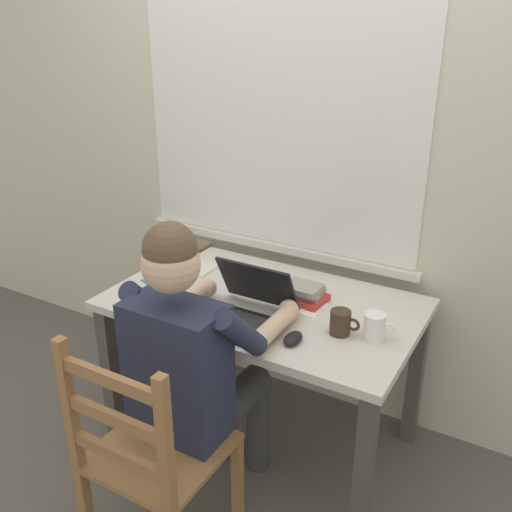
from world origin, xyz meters
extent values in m
plane|color=#56514C|center=(0.00, 0.00, 0.00)|extent=(8.00, 8.00, 0.00)
cube|color=beige|center=(0.00, 0.46, 1.30)|extent=(6.00, 0.04, 2.60)
cube|color=white|center=(-0.18, 0.44, 1.36)|extent=(1.39, 0.01, 1.12)
cube|color=beige|center=(-0.18, 0.43, 0.78)|extent=(1.45, 0.06, 0.04)
cube|color=beige|center=(0.00, 0.00, 0.70)|extent=(1.28, 0.77, 0.03)
cube|color=#4C4742|center=(-0.59, -0.33, 0.34)|extent=(0.06, 0.06, 0.69)
cube|color=#4C4742|center=(0.59, -0.33, 0.34)|extent=(0.06, 0.06, 0.69)
cube|color=#4C4742|center=(-0.59, 0.33, 0.34)|extent=(0.06, 0.06, 0.69)
cube|color=#4C4742|center=(0.59, 0.33, 0.34)|extent=(0.06, 0.06, 0.69)
cube|color=#232842|center=(-0.02, -0.56, 0.71)|extent=(0.34, 0.20, 0.50)
sphere|color=#DBB293|center=(-0.02, -0.56, 1.10)|extent=(0.19, 0.19, 0.19)
sphere|color=brown|center=(-0.02, -0.56, 1.15)|extent=(0.17, 0.17, 0.17)
cube|color=brown|center=(-0.02, -0.48, 1.13)|extent=(0.13, 0.10, 0.01)
cylinder|color=#38383D|center=(-0.11, -0.36, 0.46)|extent=(0.13, 0.40, 0.13)
cylinder|color=#38383D|center=(0.07, -0.36, 0.46)|extent=(0.13, 0.40, 0.13)
cylinder|color=#38383D|center=(-0.11, -0.16, 0.23)|extent=(0.10, 0.10, 0.46)
cylinder|color=#38383D|center=(0.07, -0.16, 0.23)|extent=(0.10, 0.10, 0.46)
cylinder|color=#232842|center=(-0.22, -0.47, 0.86)|extent=(0.10, 0.25, 0.25)
cylinder|color=#DBB293|center=(-0.22, -0.24, 0.77)|extent=(0.07, 0.28, 0.07)
sphere|color=#DBB293|center=(-0.21, -0.10, 0.77)|extent=(0.08, 0.08, 0.08)
cylinder|color=#232842|center=(0.18, -0.47, 0.86)|extent=(0.10, 0.25, 0.25)
cylinder|color=#DBB293|center=(0.18, -0.24, 0.77)|extent=(0.07, 0.28, 0.07)
sphere|color=#DBB293|center=(0.17, -0.10, 0.77)|extent=(0.08, 0.08, 0.08)
cube|color=olive|center=(-0.02, -0.68, 0.45)|extent=(0.42, 0.42, 0.02)
cube|color=olive|center=(0.17, -0.49, 0.22)|extent=(0.04, 0.04, 0.44)
cube|color=olive|center=(-0.21, -0.49, 0.22)|extent=(0.04, 0.04, 0.44)
cube|color=olive|center=(0.17, -0.87, 0.70)|extent=(0.04, 0.04, 0.48)
cube|color=olive|center=(-0.21, -0.87, 0.70)|extent=(0.04, 0.04, 0.48)
cube|color=olive|center=(-0.02, -0.87, 0.58)|extent=(0.36, 0.02, 0.04)
cube|color=olive|center=(-0.02, -0.87, 0.72)|extent=(0.36, 0.02, 0.04)
cube|color=olive|center=(-0.02, -0.87, 0.86)|extent=(0.36, 0.02, 0.04)
cube|color=black|center=(0.02, -0.24, 0.73)|extent=(0.33, 0.23, 0.02)
cube|color=#2B2B2D|center=(0.02, -0.24, 0.74)|extent=(0.29, 0.17, 0.00)
cube|color=black|center=(0.02, -0.08, 0.84)|extent=(0.33, 0.11, 0.20)
cube|color=#99A8B2|center=(0.02, -0.08, 0.84)|extent=(0.29, 0.09, 0.17)
ellipsoid|color=black|center=(0.25, -0.23, 0.74)|extent=(0.06, 0.10, 0.03)
cylinder|color=white|center=(0.50, -0.06, 0.77)|extent=(0.08, 0.08, 0.10)
torus|color=white|center=(0.55, -0.06, 0.78)|extent=(0.05, 0.01, 0.05)
cylinder|color=#38281E|center=(0.38, -0.09, 0.77)|extent=(0.08, 0.08, 0.09)
torus|color=#38281E|center=(0.43, -0.09, 0.77)|extent=(0.05, 0.01, 0.05)
cube|color=#38844C|center=(-0.11, 0.12, 0.73)|extent=(0.20, 0.14, 0.03)
cube|color=#2D5B9E|center=(-0.11, 0.11, 0.76)|extent=(0.20, 0.15, 0.03)
cube|color=#BC332D|center=(0.16, 0.08, 0.73)|extent=(0.17, 0.15, 0.03)
cube|color=gray|center=(0.15, 0.09, 0.76)|extent=(0.16, 0.13, 0.02)
cube|color=gray|center=(0.15, 0.07, 0.78)|extent=(0.15, 0.12, 0.02)
cube|color=silver|center=(-0.47, 0.12, 0.73)|extent=(0.25, 0.15, 0.01)
cube|color=white|center=(0.14, 0.04, 0.72)|extent=(0.24, 0.15, 0.00)
cube|color=teal|center=(-0.50, -0.09, 0.72)|extent=(0.15, 0.13, 0.00)
camera|label=1|loc=(1.02, -1.84, 1.83)|focal=39.77mm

